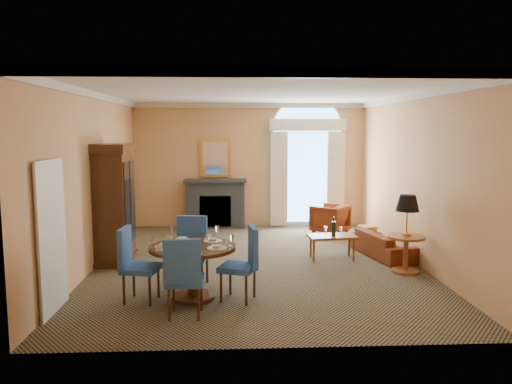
{
  "coord_description": "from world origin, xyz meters",
  "views": [
    {
      "loc": [
        -0.49,
        -9.25,
        2.52
      ],
      "look_at": [
        0.0,
        0.5,
        1.3
      ],
      "focal_mm": 35.0,
      "sensor_mm": 36.0,
      "label": 1
    }
  ],
  "objects_px": {
    "sofa": "(384,244)",
    "armchair": "(330,219)",
    "armoire": "(114,205)",
    "dining_table": "(193,259)",
    "coffee_table": "(332,237)",
    "side_table": "(407,224)"
  },
  "relations": [
    {
      "from": "side_table",
      "to": "armoire",
      "type": "bearing_deg",
      "value": 169.24
    },
    {
      "from": "armoire",
      "to": "armchair",
      "type": "bearing_deg",
      "value": 27.35
    },
    {
      "from": "dining_table",
      "to": "sofa",
      "type": "bearing_deg",
      "value": 33.15
    },
    {
      "from": "armchair",
      "to": "dining_table",
      "type": "bearing_deg",
      "value": 6.6
    },
    {
      "from": "sofa",
      "to": "coffee_table",
      "type": "bearing_deg",
      "value": 84.53
    },
    {
      "from": "sofa",
      "to": "armchair",
      "type": "height_order",
      "value": "armchair"
    },
    {
      "from": "dining_table",
      "to": "side_table",
      "type": "relative_size",
      "value": 0.95
    },
    {
      "from": "sofa",
      "to": "armchair",
      "type": "relative_size",
      "value": 2.13
    },
    {
      "from": "coffee_table",
      "to": "side_table",
      "type": "bearing_deg",
      "value": -46.63
    },
    {
      "from": "armchair",
      "to": "coffee_table",
      "type": "bearing_deg",
      "value": 29.07
    },
    {
      "from": "armoire",
      "to": "sofa",
      "type": "xyz_separation_m",
      "value": [
        5.27,
        0.11,
        -0.85
      ]
    },
    {
      "from": "coffee_table",
      "to": "side_table",
      "type": "xyz_separation_m",
      "value": [
        1.12,
        -0.99,
        0.43
      ]
    },
    {
      "from": "dining_table",
      "to": "armchair",
      "type": "bearing_deg",
      "value": 57.31
    },
    {
      "from": "armchair",
      "to": "side_table",
      "type": "height_order",
      "value": "side_table"
    },
    {
      "from": "armchair",
      "to": "side_table",
      "type": "relative_size",
      "value": 0.58
    },
    {
      "from": "armchair",
      "to": "side_table",
      "type": "bearing_deg",
      "value": 50.57
    },
    {
      "from": "armchair",
      "to": "coffee_table",
      "type": "relative_size",
      "value": 0.81
    },
    {
      "from": "dining_table",
      "to": "armchair",
      "type": "relative_size",
      "value": 1.65
    },
    {
      "from": "coffee_table",
      "to": "side_table",
      "type": "relative_size",
      "value": 0.71
    },
    {
      "from": "dining_table",
      "to": "side_table",
      "type": "xyz_separation_m",
      "value": [
        3.66,
        1.24,
        0.27
      ]
    },
    {
      "from": "armoire",
      "to": "dining_table",
      "type": "distance_m",
      "value": 2.84
    },
    {
      "from": "dining_table",
      "to": "sofa",
      "type": "distance_m",
      "value": 4.33
    }
  ]
}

